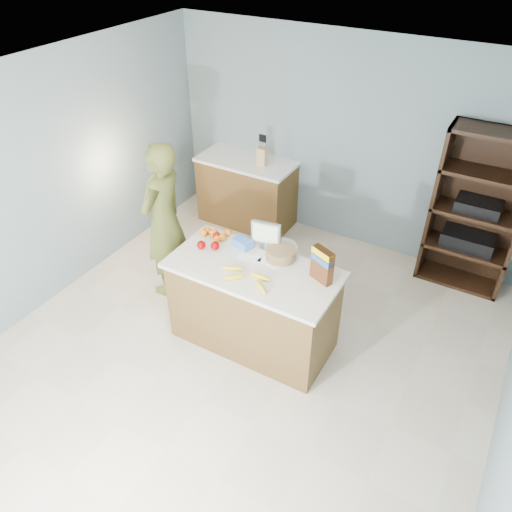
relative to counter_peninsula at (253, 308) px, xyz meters
The scene contains 15 objects.
floor 0.51m from the counter_peninsula, 90.00° to the right, with size 4.50×5.00×0.02m, color beige.
walls 1.27m from the counter_peninsula, 90.00° to the right, with size 4.52×5.02×2.51m.
counter_peninsula is the anchor object (origin of this frame).
back_cabinet 2.25m from the counter_peninsula, 122.28° to the left, with size 1.24×0.62×0.90m.
shelving_unit 2.61m from the counter_peninsula, 52.89° to the left, with size 0.90×0.40×1.80m.
person 1.34m from the counter_peninsula, 167.42° to the left, with size 0.63×0.41×1.72m, color brown.
knife_block 2.19m from the counter_peninsula, 117.11° to the left, with size 0.12×0.10×0.31m.
envelopes 0.50m from the counter_peninsula, 93.01° to the left, with size 0.44×0.20×0.00m.
bananas 0.53m from the counter_peninsula, 78.83° to the right, with size 0.54×0.25×0.04m.
apples 0.74m from the counter_peninsula, 169.36° to the left, with size 0.20×0.28×0.08m.
oranges 0.81m from the counter_peninsula, 157.09° to the left, with size 0.27×0.21×0.07m.
blue_carton 0.63m from the counter_peninsula, 136.62° to the left, with size 0.18×0.12×0.08m, color blue.
salad_bowl 0.62m from the counter_peninsula, 60.45° to the left, with size 0.30×0.30×0.13m.
tv 0.72m from the counter_peninsula, 99.39° to the left, with size 0.28×0.12×0.28m.
cereal_box 0.91m from the counter_peninsula, 13.76° to the left, with size 0.23×0.16×0.32m.
Camera 1 is at (1.79, -2.76, 3.60)m, focal length 35.00 mm.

